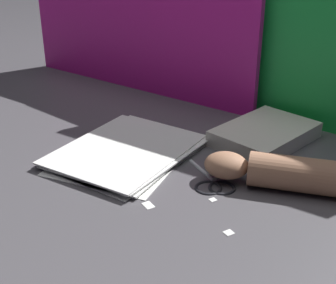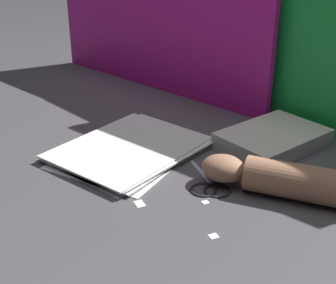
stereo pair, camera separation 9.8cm
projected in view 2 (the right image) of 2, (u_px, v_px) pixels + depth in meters
ground_plane at (155, 164)px, 1.02m from camera, size 6.00×6.00×0.00m
backdrop_panel_left at (154, 31)px, 1.42m from camera, size 0.83×0.13×0.36m
backdrop_panel_center at (261, 30)px, 1.22m from camera, size 0.70×0.16×0.44m
paper_stack at (131, 149)px, 1.07m from camera, size 0.29×0.35×0.02m
book_closed at (273, 139)px, 1.09m from camera, size 0.23×0.28×0.04m
scissors at (211, 184)px, 0.93m from camera, size 0.15×0.16×0.01m
hand_forearm at (279, 178)px, 0.89m from camera, size 0.30×0.14×0.07m
paper_scrap_near at (205, 202)px, 0.88m from camera, size 0.02×0.02×0.00m
paper_scrap_mid at (214, 236)px, 0.78m from camera, size 0.02×0.02×0.00m
paper_scrap_far at (140, 204)px, 0.87m from camera, size 0.03×0.03×0.00m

